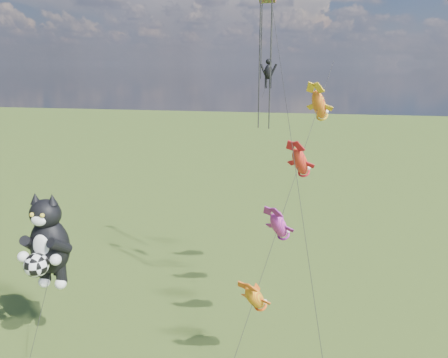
# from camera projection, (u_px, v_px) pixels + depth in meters

# --- Properties ---
(cat_kite_rig) EXTENTS (2.76, 4.29, 10.44)m
(cat_kite_rig) POSITION_uv_depth(u_px,v_px,m) (47.00, 242.00, 26.16)
(cat_kite_rig) COLOR brown
(cat_kite_rig) RESTS_ON ground
(fish_windsock_rig) EXTENTS (5.77, 14.97, 18.00)m
(fish_windsock_rig) POSITION_uv_depth(u_px,v_px,m) (289.00, 193.00, 26.72)
(fish_windsock_rig) COLOR brown
(fish_windsock_rig) RESTS_ON ground
(parafoil_rig) EXTENTS (5.93, 16.77, 24.82)m
(parafoil_rig) POSITION_uv_depth(u_px,v_px,m) (270.00, 60.00, 27.13)
(parafoil_rig) COLOR brown
(parafoil_rig) RESTS_ON ground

